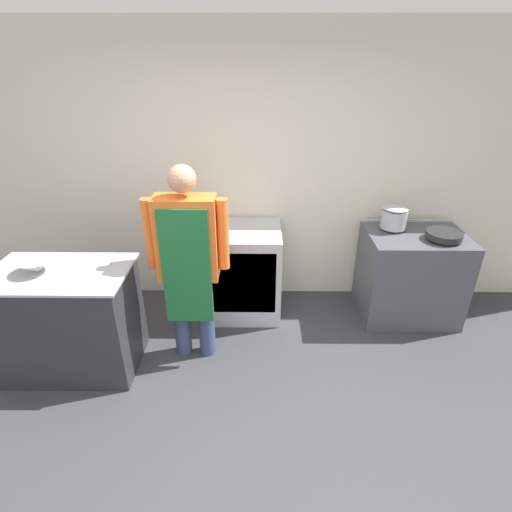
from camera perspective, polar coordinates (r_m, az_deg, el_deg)
ground_plane at (r=2.94m, az=-1.10°, el=-27.63°), size 14.00×14.00×0.00m
wall_back at (r=4.01m, az=-0.44°, el=11.80°), size 8.00×0.05×2.70m
prep_counter at (r=3.63m, az=-25.07°, el=-8.30°), size 1.08×0.67×0.91m
stove at (r=4.24m, az=21.13°, el=-2.54°), size 0.92×0.69×0.90m
fridge_unit at (r=4.00m, az=-1.62°, el=-2.19°), size 0.71×0.66×0.90m
person_cook at (r=3.20m, az=-9.66°, el=-0.03°), size 0.65×0.24×1.69m
mixing_bowl at (r=3.45m, az=-28.93°, el=-1.28°), size 0.27×0.27×0.11m
stock_pot at (r=4.04m, az=19.14°, el=5.30°), size 0.24×0.24×0.22m
saute_pan at (r=4.01m, az=25.27°, el=2.73°), size 0.32×0.32×0.06m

